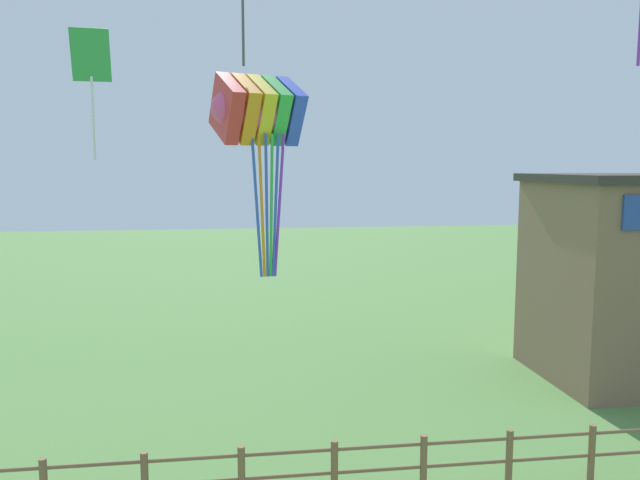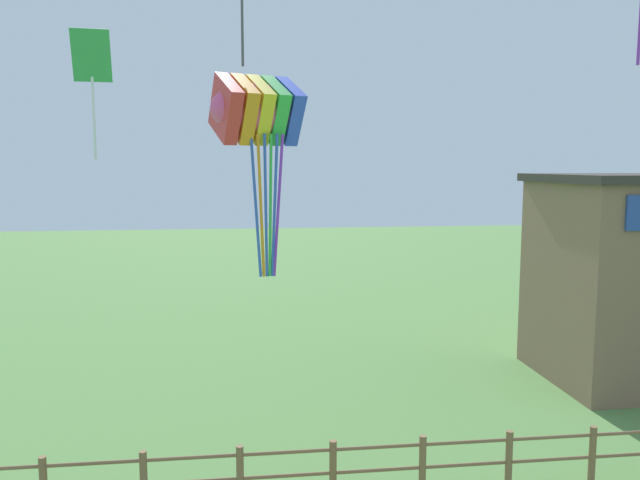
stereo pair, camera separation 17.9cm
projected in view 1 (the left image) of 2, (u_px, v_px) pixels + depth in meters
wooden_fence at (334, 466)px, 11.87m from camera, size 21.22×0.14×1.16m
kite_rainbow_parafoil at (258, 111)px, 11.74m from camera, size 2.16×1.89×3.88m
kite_green_diamond at (91, 69)px, 12.27m from camera, size 0.77×0.42×2.53m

